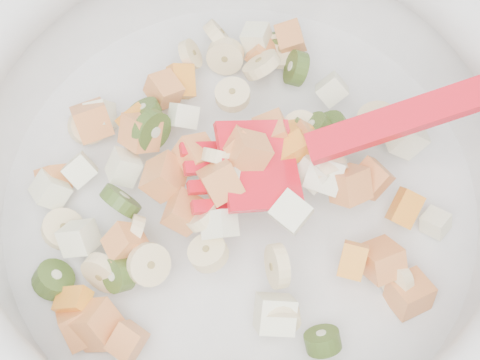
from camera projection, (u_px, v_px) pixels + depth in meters
counter at (319, 281)px, 0.96m from camera, size 2.00×0.60×0.90m
mixing_bowl at (240, 170)px, 0.46m from camera, size 0.43×0.41×0.14m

